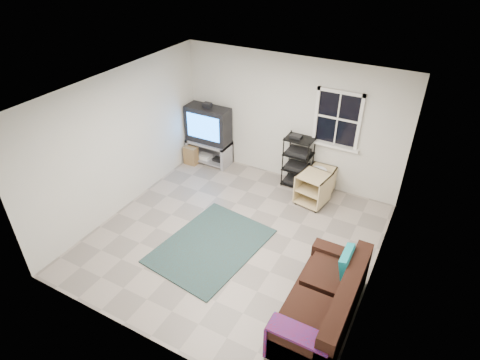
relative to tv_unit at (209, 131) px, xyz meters
The scene contains 8 objects.
room 2.81m from the tv_unit, ahead, with size 4.60×4.62×4.60m.
tv_unit is the anchor object (origin of this frame).
av_rack 2.11m from the tv_unit, ahead, with size 0.56×0.40×1.11m.
side_table_left 2.66m from the tv_unit, ahead, with size 0.62×0.62×0.64m.
side_table_right 2.65m from the tv_unit, ahead, with size 0.49×0.52×0.57m.
sofa 4.71m from the tv_unit, 38.68° to the right, with size 0.83×1.88×0.86m.
shag_rug 2.96m from the tv_unit, 57.61° to the right, with size 1.43×1.96×0.02m, color #312315.
paper_bag 0.71m from the tv_unit, 139.33° to the right, with size 0.29×0.19×0.42m, color brown.
Camera 1 is at (2.63, -4.63, 4.62)m, focal length 30.00 mm.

